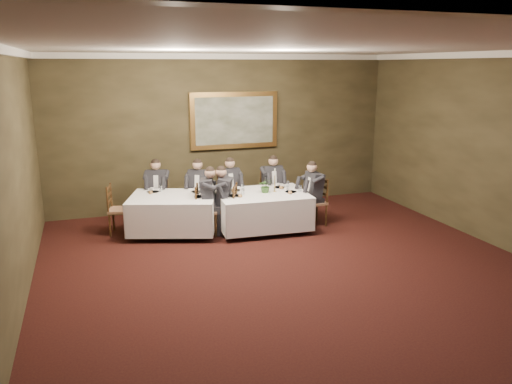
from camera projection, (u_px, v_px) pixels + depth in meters
ground at (316, 293)px, 7.35m from camera, size 10.00×10.00×0.00m
ceiling at (324, 46)px, 6.48m from camera, size 8.00×10.00×0.10m
back_wall at (224, 132)px, 11.50m from camera, size 8.00×0.10×3.50m
left_wall at (1, 202)px, 5.66m from camera, size 0.10×10.00×3.50m
crown_molding at (323, 50)px, 6.50m from camera, size 8.00×10.00×0.12m
table_main at (262, 208)px, 10.08m from camera, size 1.89×1.48×0.67m
table_second at (173, 211)px, 9.84m from camera, size 1.98×1.73×0.67m
chair_main_backleft at (229, 206)px, 10.86m from camera, size 0.46×0.44×1.00m
diner_main_backleft at (229, 196)px, 10.80m from camera, size 0.44×0.50×1.35m
chair_main_backright at (271, 202)px, 11.11m from camera, size 0.44×0.42×1.00m
diner_main_backright at (272, 193)px, 11.04m from camera, size 0.42×0.48×1.35m
chair_main_endleft at (206, 220)px, 9.83m from camera, size 0.53×0.54×1.00m
diner_main_endleft at (207, 209)px, 9.78m from camera, size 0.57×0.52×1.35m
chair_main_endright at (315, 212)px, 10.41m from camera, size 0.45×0.47×1.00m
diner_main_endright at (314, 201)px, 10.35m from camera, size 0.51×0.44×1.35m
chair_sec_backleft at (158, 208)px, 10.71m from camera, size 0.54×0.53×1.00m
diner_sec_backleft at (158, 197)px, 10.64m from camera, size 0.52×0.57×1.35m
chair_sec_backright at (200, 207)px, 10.72m from camera, size 0.59×0.59×1.00m
diner_sec_backright at (200, 197)px, 10.65m from camera, size 0.59×0.62×1.35m
chair_sec_endright at (227, 219)px, 9.90m from camera, size 0.57×0.58×1.00m
diner_sec_endright at (226, 208)px, 9.84m from camera, size 0.60×0.57×1.35m
chair_sec_endleft at (120, 220)px, 9.87m from camera, size 0.51×0.53×1.00m
centerpiece at (266, 185)px, 10.00m from camera, size 0.32×0.29×0.30m
candlestick at (275, 183)px, 10.08m from camera, size 0.07×0.07×0.49m
place_setting_table_main at (236, 188)px, 10.27m from camera, size 0.33×0.31×0.14m
place_setting_table_second at (155, 190)px, 10.13m from camera, size 0.33×0.31×0.14m
painting at (234, 120)px, 11.45m from camera, size 2.07×0.09×1.29m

